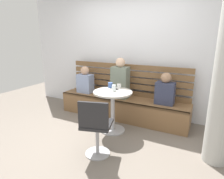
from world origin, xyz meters
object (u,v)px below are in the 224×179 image
object	(u,v)px
cup_water_clear	(114,88)
cup_ceramic_white	(119,86)
person_adult	(120,80)
white_chair	(96,126)
phone_on_table	(115,89)
booth_bench	(122,108)
plate_small	(107,92)
cup_mug_blue	(110,85)
cafe_table	(113,104)
person_child_left	(165,90)
person_child_middle	(85,81)

from	to	relation	value
cup_water_clear	cup_ceramic_white	bearing A→B (deg)	95.07
person_adult	white_chair	bearing A→B (deg)	-77.98
white_chair	phone_on_table	distance (m)	1.03
booth_bench	plate_small	xyz separation A→B (m)	(0.05, -0.71, 0.52)
cup_mug_blue	phone_on_table	xyz separation A→B (m)	(0.13, -0.06, -0.04)
white_chair	cup_water_clear	world-z (taller)	same
cafe_table	person_child_left	xyz separation A→B (m)	(0.76, 0.63, 0.18)
person_child_left	cup_mug_blue	xyz separation A→B (m)	(-0.92, -0.41, 0.09)
person_child_middle	person_child_left	bearing A→B (deg)	1.03
person_adult	cup_mug_blue	bearing A→B (deg)	-93.01
person_child_left	cup_water_clear	world-z (taller)	person_child_left
cup_water_clear	cup_mug_blue	world-z (taller)	cup_water_clear
white_chair	cup_mug_blue	world-z (taller)	white_chair
person_adult	person_child_left	size ratio (longest dim) A/B	1.38
cup_water_clear	plate_small	size ratio (longest dim) A/B	0.65
cafe_table	cup_water_clear	xyz separation A→B (m)	(0.01, 0.02, 0.28)
cafe_table	person_child_middle	xyz separation A→B (m)	(-1.00, 0.60, 0.18)
cup_water_clear	phone_on_table	xyz separation A→B (m)	(-0.05, 0.14, -0.05)
cafe_table	cup_water_clear	bearing A→B (deg)	69.36
phone_on_table	person_child_middle	bearing A→B (deg)	98.85
cafe_table	cup_ceramic_white	size ratio (longest dim) A/B	9.25
booth_bench	phone_on_table	xyz separation A→B (m)	(0.07, -0.45, 0.52)
booth_bench	white_chair	bearing A→B (deg)	-79.53
cafe_table	cup_ceramic_white	distance (m)	0.38
white_chair	cup_water_clear	size ratio (longest dim) A/B	7.73
white_chair	cup_ceramic_white	distance (m)	1.15
person_child_middle	cup_ceramic_white	bearing A→B (deg)	-18.05
cafe_table	person_child_middle	bearing A→B (deg)	149.09
plate_small	cup_mug_blue	bearing A→B (deg)	108.16
person_child_left	person_child_middle	xyz separation A→B (m)	(-1.76, -0.03, -0.00)
white_chair	cup_water_clear	bearing A→B (deg)	100.10
person_adult	phone_on_table	bearing A→B (deg)	-76.39
person_child_middle	cup_water_clear	bearing A→B (deg)	-29.66
booth_bench	person_child_left	distance (m)	0.99
cup_water_clear	phone_on_table	distance (m)	0.15
plate_small	phone_on_table	bearing A→B (deg)	85.09
white_chair	cup_mug_blue	size ratio (longest dim) A/B	8.95
booth_bench	cup_mug_blue	distance (m)	0.69
cafe_table	phone_on_table	bearing A→B (deg)	102.69
booth_bench	cup_mug_blue	world-z (taller)	cup_mug_blue
cup_ceramic_white	cup_mug_blue	bearing A→B (deg)	-158.21
white_chair	person_child_middle	world-z (taller)	person_child_middle
person_child_middle	cup_mug_blue	distance (m)	0.93
cup_water_clear	cup_mug_blue	bearing A→B (deg)	131.74
white_chair	cup_mug_blue	xyz separation A→B (m)	(-0.32, 1.03, 0.32)
plate_small	phone_on_table	size ratio (longest dim) A/B	1.21
cup_water_clear	cup_mug_blue	distance (m)	0.26
booth_bench	person_child_middle	size ratio (longest dim) A/B	4.57
cafe_table	person_child_left	distance (m)	1.00
cup_ceramic_white	cup_mug_blue	xyz separation A→B (m)	(-0.15, -0.06, 0.01)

